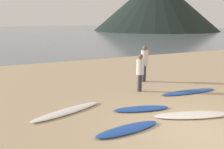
% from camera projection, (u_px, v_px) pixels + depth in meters
% --- Properties ---
extents(ground_plane, '(120.00, 120.00, 0.20)m').
position_uv_depth(ground_plane, '(89.00, 67.00, 14.98)').
color(ground_plane, tan).
rests_on(ground_plane, ground).
extents(ocean_water, '(140.00, 100.00, 0.01)m').
position_uv_depth(ocean_water, '(33.00, 31.00, 61.28)').
color(ocean_water, slate).
rests_on(ocean_water, ground).
extents(headland_hill, '(35.53, 35.53, 14.87)m').
position_uv_depth(headland_hill, '(155.00, 4.00, 62.74)').
color(headland_hill, black).
rests_on(headland_hill, ground).
extents(surfboard_0, '(2.57, 1.23, 0.09)m').
position_uv_depth(surfboard_0, '(67.00, 111.00, 7.30)').
color(surfboard_0, white).
rests_on(surfboard_0, ground).
extents(surfboard_1, '(2.02, 0.63, 0.09)m').
position_uv_depth(surfboard_1, '(128.00, 129.00, 6.11)').
color(surfboard_1, '#1E479E').
rests_on(surfboard_1, ground).
extents(surfboard_2, '(1.99, 0.92, 0.09)m').
position_uv_depth(surfboard_2, '(141.00, 109.00, 7.52)').
color(surfboard_2, '#1E479E').
rests_on(surfboard_2, ground).
extents(surfboard_3, '(2.59, 1.32, 0.09)m').
position_uv_depth(surfboard_3, '(193.00, 115.00, 7.03)').
color(surfboard_3, silver).
rests_on(surfboard_3, ground).
extents(surfboard_4, '(2.66, 0.69, 0.07)m').
position_uv_depth(surfboard_4, '(189.00, 92.00, 9.31)').
color(surfboard_4, '#1E479E').
rests_on(surfboard_4, ground).
extents(person_0, '(0.33, 0.33, 1.63)m').
position_uv_depth(person_0, '(140.00, 70.00, 9.27)').
color(person_0, '#2D2D38').
rests_on(person_0, ground).
extents(person_1, '(0.37, 0.37, 1.81)m').
position_uv_depth(person_1, '(144.00, 61.00, 10.75)').
color(person_1, '#2D2D38').
rests_on(person_1, ground).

